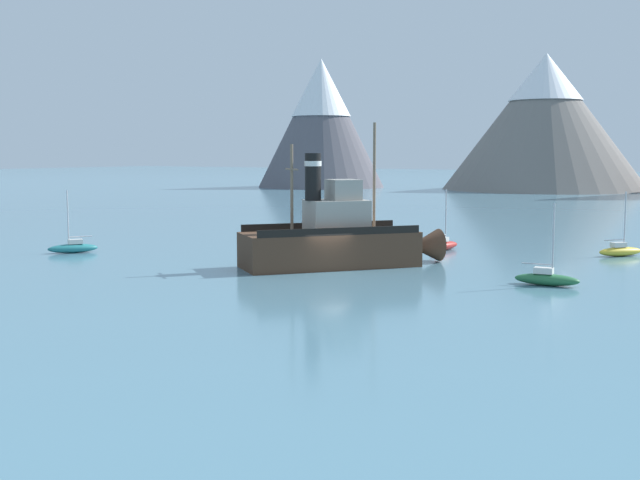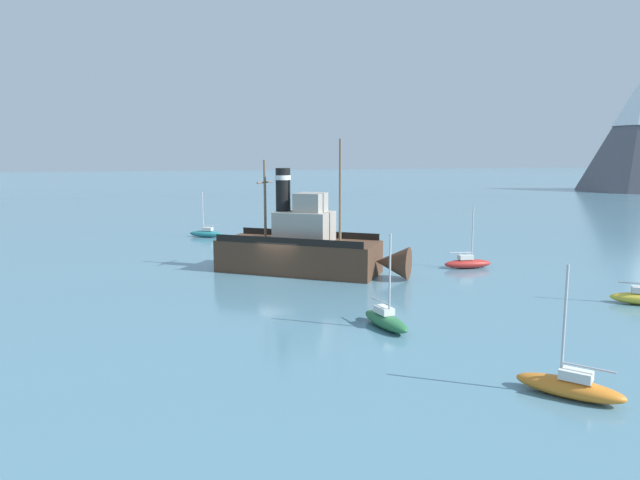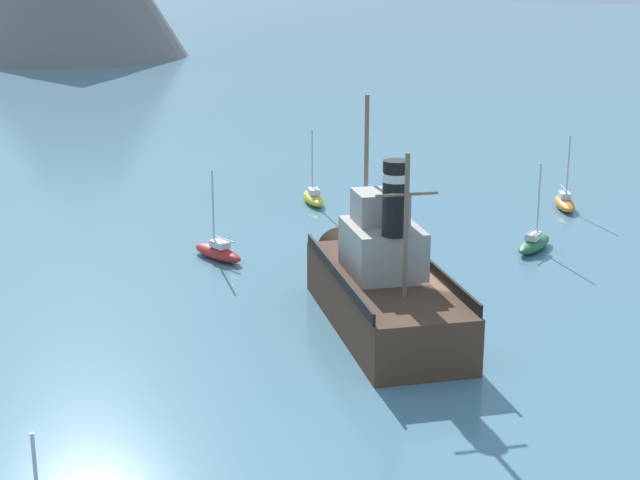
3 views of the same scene
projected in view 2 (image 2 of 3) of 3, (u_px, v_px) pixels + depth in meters
ground_plane at (276, 277)px, 41.32m from camera, size 600.00×600.00×0.00m
old_tugboat at (306, 249)px, 42.61m from camera, size 11.82×13.22×9.90m
sailboat_orange at (570, 386)px, 20.71m from camera, size 3.75×3.07×4.90m
sailboat_green at (386, 320)px, 29.07m from camera, size 3.88×1.41×4.90m
sailboat_teal at (206, 233)px, 61.48m from camera, size 3.10×3.73×4.90m
sailboat_red at (468, 263)px, 44.47m from camera, size 1.74×3.93×4.90m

